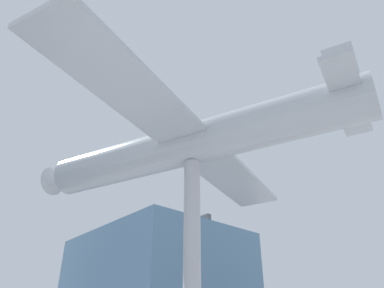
# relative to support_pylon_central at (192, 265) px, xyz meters

# --- Properties ---
(support_pylon_central) EXTENTS (0.63, 0.63, 7.96)m
(support_pylon_central) POSITION_rel_support_pylon_central_xyz_m (0.00, 0.00, 0.00)
(support_pylon_central) COLOR #B7B7BC
(support_pylon_central) RESTS_ON ground_plane
(suspended_airplane) EXTENTS (15.78, 15.14, 3.36)m
(suspended_airplane) POSITION_rel_support_pylon_central_xyz_m (-0.06, 0.16, 4.85)
(suspended_airplane) COLOR #B2B7BC
(suspended_airplane) RESTS_ON support_pylon_central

